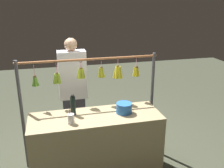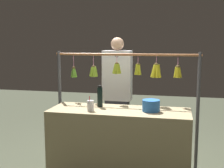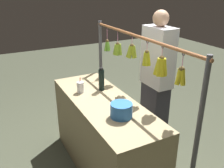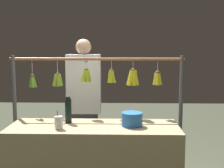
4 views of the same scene
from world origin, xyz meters
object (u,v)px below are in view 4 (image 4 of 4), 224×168
water_bottle (68,110)px  drink_cup (59,123)px  blue_bucket (132,119)px  vendor_person (84,110)px

water_bottle → drink_cup: (0.05, 0.24, -0.07)m
blue_bucket → water_bottle: bearing=-8.8°
blue_bucket → vendor_person: size_ratio=0.12×
water_bottle → drink_cup: water_bottle is taller
water_bottle → blue_bucket: 0.66m
water_bottle → vendor_person: size_ratio=0.15×
drink_cup → vendor_person: size_ratio=0.10×
water_bottle → drink_cup: 0.26m
water_bottle → blue_bucket: size_ratio=1.32×
vendor_person → blue_bucket: bearing=124.6°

